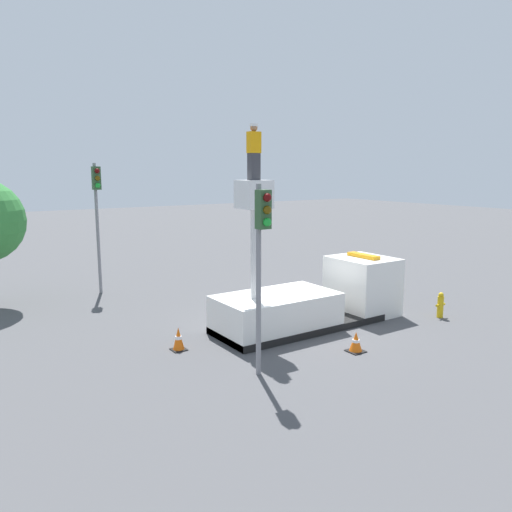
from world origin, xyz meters
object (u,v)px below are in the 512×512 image
object	(u,v)px
fire_hydrant	(440,305)
traffic_cone_rear	(178,339)
worker	(254,152)
traffic_light_across	(97,203)
traffic_cone_curbside	(356,342)
bucket_truck	(313,300)
traffic_light_pole	(262,242)

from	to	relation	value
fire_hydrant	traffic_cone_rear	bearing A→B (deg)	166.65
worker	traffic_cone_rear	distance (m)	6.31
traffic_light_across	traffic_cone_rear	bearing A→B (deg)	-91.34
traffic_light_across	traffic_cone_curbside	size ratio (longest dim) A/B	9.27
bucket_truck	traffic_cone_curbside	size ratio (longest dim) A/B	11.51
fire_hydrant	traffic_cone_rear	world-z (taller)	fire_hydrant
traffic_light_across	bucket_truck	bearing A→B (deg)	-60.46
traffic_light_across	fire_hydrant	world-z (taller)	traffic_light_across
worker	fire_hydrant	world-z (taller)	worker
fire_hydrant	traffic_cone_rear	distance (m)	10.00
bucket_truck	traffic_light_pole	xyz separation A→B (m)	(-4.18, -2.79, 2.77)
bucket_truck	traffic_light_pole	bearing A→B (deg)	-146.25
traffic_cone_rear	bucket_truck	bearing A→B (deg)	-2.75
bucket_truck	worker	world-z (taller)	worker
traffic_light_pole	traffic_light_across	world-z (taller)	traffic_light_across
traffic_light_across	fire_hydrant	xyz separation A→B (m)	(9.53, -10.89, -3.62)
bucket_truck	fire_hydrant	world-z (taller)	bucket_truck
fire_hydrant	traffic_cone_rear	size ratio (longest dim) A/B	1.34
bucket_truck	traffic_cone_rear	xyz separation A→B (m)	(-5.21, 0.25, -0.55)
traffic_light_across	traffic_cone_curbside	bearing A→B (deg)	-70.01
worker	traffic_light_across	bearing A→B (deg)	105.42
traffic_cone_curbside	traffic_cone_rear	bearing A→B (deg)	144.83
bucket_truck	traffic_light_pole	size ratio (longest dim) A/B	1.40
bucket_truck	fire_hydrant	distance (m)	4.98
traffic_cone_curbside	fire_hydrant	bearing A→B (deg)	9.08
traffic_light_across	traffic_cone_rear	size ratio (longest dim) A/B	8.00
fire_hydrant	traffic_cone_curbside	bearing A→B (deg)	-170.92
bucket_truck	fire_hydrant	size ratio (longest dim) A/B	7.41
traffic_light_pole	traffic_cone_rear	world-z (taller)	traffic_light_pole
bucket_truck	traffic_light_across	xyz separation A→B (m)	(-5.01, 8.84, 3.21)
fire_hydrant	traffic_cone_curbside	world-z (taller)	fire_hydrant
traffic_cone_rear	traffic_cone_curbside	world-z (taller)	traffic_cone_rear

